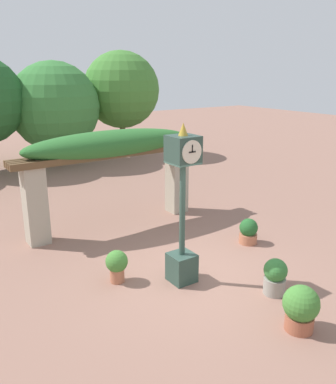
% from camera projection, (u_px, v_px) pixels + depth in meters
% --- Properties ---
extents(ground_plane, '(60.00, 60.00, 0.00)m').
position_uv_depth(ground_plane, '(190.00, 276.00, 8.53)').
color(ground_plane, '#8E6656').
extents(pedestal_clock, '(0.53, 0.57, 3.23)m').
position_uv_depth(pedestal_clock, '(182.00, 207.00, 7.88)').
color(pedestal_clock, '#2D473D').
rests_on(pedestal_clock, ground).
extents(pergola, '(5.33, 1.11, 2.64)m').
position_uv_depth(pergola, '(112.00, 154.00, 10.71)').
color(pergola, '#A89E89').
rests_on(pergola, ground).
extents(potted_plant_near_left, '(0.45, 0.45, 0.64)m').
position_uv_depth(potted_plant_near_left, '(248.00, 231.00, 10.06)').
color(potted_plant_near_left, '#B26B4C').
rests_on(potted_plant_near_left, ground).
extents(potted_plant_near_right, '(0.60, 0.60, 0.80)m').
position_uv_depth(potted_plant_near_right, '(301.00, 307.00, 6.66)').
color(potted_plant_near_right, '#9E563D').
rests_on(potted_plant_near_right, ground).
extents(potted_plant_far_left, '(0.45, 0.45, 0.68)m').
position_uv_depth(potted_plant_far_left, '(117.00, 264.00, 8.19)').
color(potted_plant_far_left, '#B26B4C').
rests_on(potted_plant_far_left, ground).
extents(potted_plant_far_right, '(0.45, 0.45, 0.72)m').
position_uv_depth(potted_plant_far_right, '(275.00, 276.00, 7.76)').
color(potted_plant_far_right, gray).
rests_on(potted_plant_far_right, ground).
extents(tree_line, '(12.82, 3.92, 5.03)m').
position_uv_depth(tree_line, '(35.00, 102.00, 17.35)').
color(tree_line, brown).
rests_on(tree_line, ground).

